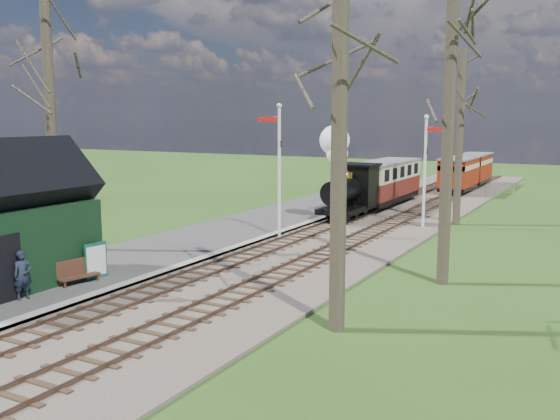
{
  "coord_description": "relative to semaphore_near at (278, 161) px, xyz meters",
  "views": [
    {
      "loc": [
        12.8,
        -8.71,
        5.64
      ],
      "look_at": [
        -0.01,
        14.8,
        1.6
      ],
      "focal_mm": 40.0,
      "sensor_mm": 36.0,
      "label": 1
    }
  ],
  "objects": [
    {
      "name": "red_carriage_a",
      "position": [
        3.37,
        21.19,
        -2.14
      ],
      "size": [
        2.03,
        5.03,
        2.14
      ],
      "color": "black",
      "rests_on": "ground"
    },
    {
      "name": "sign_board",
      "position": [
        -1.73,
        -9.65,
        -2.81
      ],
      "size": [
        0.27,
        0.83,
        1.22
      ],
      "color": "#104A39",
      "rests_on": "platform"
    },
    {
      "name": "red_carriage_b",
      "position": [
        3.37,
        26.69,
        -2.14
      ],
      "size": [
        2.03,
        5.03,
        2.14
      ],
      "color": "black",
      "rests_on": "ground"
    },
    {
      "name": "person",
      "position": [
        -1.83,
        -12.51,
        -2.68
      ],
      "size": [
        0.5,
        0.62,
        1.49
      ],
      "primitive_type": "imported",
      "rotation": [
        0.0,
        0.0,
        1.27
      ],
      "color": "#1B2231",
      "rests_on": "platform"
    },
    {
      "name": "track_near",
      "position": [
        0.77,
        6.0,
        -3.52
      ],
      "size": [
        1.6,
        60.0,
        0.15
      ],
      "color": "brown",
      "rests_on": "ground"
    },
    {
      "name": "distant_hills",
      "position": [
        2.17,
        48.38,
        -19.83
      ],
      "size": [
        114.4,
        48.0,
        22.02
      ],
      "color": "#385B23",
      "rests_on": "ground"
    },
    {
      "name": "ballast_bed",
      "position": [
        2.07,
        6.0,
        -3.57
      ],
      "size": [
        8.0,
        60.0,
        0.1
      ],
      "primitive_type": "cube",
      "color": "brown",
      "rests_on": "ground"
    },
    {
      "name": "fence_line",
      "position": [
        1.07,
        20.0,
        -3.07
      ],
      "size": [
        12.6,
        0.08,
        1.0
      ],
      "color": "slate",
      "rests_on": "ground"
    },
    {
      "name": "bare_trees",
      "position": [
        2.1,
        -5.9,
        1.59
      ],
      "size": [
        15.51,
        22.39,
        12.0
      ],
      "color": "#382D23",
      "rests_on": "ground"
    },
    {
      "name": "semaphore_far",
      "position": [
        5.14,
        6.0,
        -0.27
      ],
      "size": [
        1.22,
        0.24,
        5.72
      ],
      "color": "silver",
      "rests_on": "ground"
    },
    {
      "name": "locomotive",
      "position": [
        0.76,
        6.41,
        -1.34
      ],
      "size": [
        2.0,
        4.66,
        4.99
      ],
      "color": "black",
      "rests_on": "ground"
    },
    {
      "name": "bench",
      "position": [
        -1.83,
        -10.4,
        -3.04
      ],
      "size": [
        0.69,
        1.47,
        0.81
      ],
      "color": "#432618",
      "rests_on": "platform"
    },
    {
      "name": "coping_strip",
      "position": [
        -0.43,
        -2.0,
        -3.52
      ],
      "size": [
        0.4,
        44.0,
        0.21
      ],
      "primitive_type": "cube",
      "color": "#B2AD9E",
      "rests_on": "ground"
    },
    {
      "name": "platform",
      "position": [
        -2.73,
        -2.0,
        -3.52
      ],
      "size": [
        5.0,
        44.0,
        0.2
      ],
      "primitive_type": "cube",
      "color": "#474442",
      "rests_on": "ground"
    },
    {
      "name": "semaphore_near",
      "position": [
        0.0,
        0.0,
        0.0
      ],
      "size": [
        1.22,
        0.24,
        6.22
      ],
      "color": "silver",
      "rests_on": "ground"
    },
    {
      "name": "coach",
      "position": [
        0.77,
        12.48,
        -1.96
      ],
      "size": [
        2.33,
        7.99,
        2.45
      ],
      "color": "black",
      "rests_on": "ground"
    },
    {
      "name": "track_far",
      "position": [
        3.37,
        6.0,
        -3.52
      ],
      "size": [
        1.6,
        60.0,
        0.15
      ],
      "color": "brown",
      "rests_on": "ground"
    }
  ]
}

